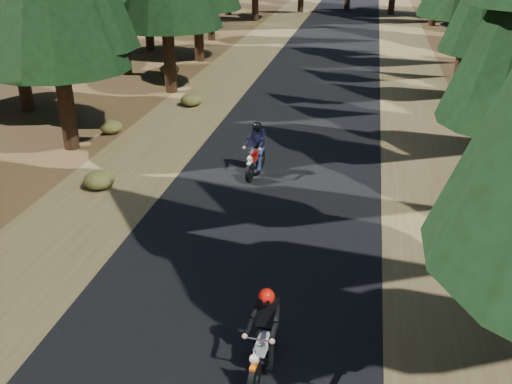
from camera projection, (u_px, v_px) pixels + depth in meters
ground at (243, 265)px, 12.50m from camera, size 120.00×120.00×0.00m
road at (278, 177)px, 16.96m from camera, size 6.00×100.00×0.01m
shoulder_l at (133, 166)px, 17.76m from camera, size 3.20×100.00×0.01m
shoulder_r at (439, 190)px, 16.16m from camera, size 3.20×100.00×0.01m
understory_shrubs at (299, 163)px, 17.30m from camera, size 15.46×27.69×0.58m
rider_lead at (264, 346)px, 9.32m from camera, size 0.65×1.72×1.50m
rider_follow at (256, 158)px, 16.94m from camera, size 0.71×1.84×1.60m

